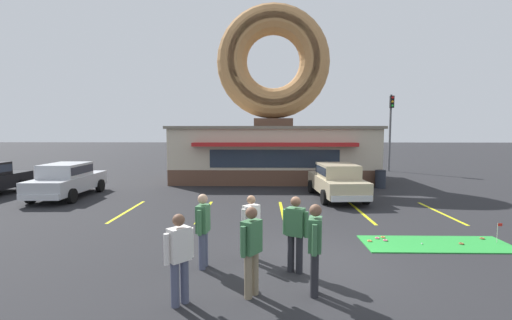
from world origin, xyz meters
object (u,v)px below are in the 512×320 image
car_silver (67,179)px  pedestrian_blue_sweater_man (251,225)px  putting_flag_pin (499,228)px  pedestrian_beanie_man (251,247)px  pedestrian_hooded_kid (315,245)px  traffic_light_pole (391,122)px  pedestrian_leather_jacket_man (179,255)px  pedestrian_clipboard_woman (295,231)px  pedestrian_crossing_woman (203,227)px  trash_bin (380,179)px  golf_ball (422,244)px  car_champagne (337,179)px

car_silver → pedestrian_blue_sweater_man: car_silver is taller
putting_flag_pin → pedestrian_beanie_man: pedestrian_beanie_man is taller
putting_flag_pin → pedestrian_hooded_kid: bearing=-151.0°
pedestrian_hooded_kid → traffic_light_pole: traffic_light_pole is taller
pedestrian_leather_jacket_man → pedestrian_beanie_man: pedestrian_beanie_man is taller
pedestrian_hooded_kid → traffic_light_pole: 21.86m
pedestrian_clipboard_woman → pedestrian_crossing_woman: 2.08m
pedestrian_hooded_kid → traffic_light_pole: size_ratio=0.30×
pedestrian_blue_sweater_man → pedestrian_crossing_woman: 1.17m
trash_bin → golf_ball: bearing=-102.3°
car_silver → pedestrian_blue_sweater_man: 11.63m
golf_ball → car_silver: size_ratio=0.01×
putting_flag_pin → car_silver: size_ratio=0.12×
pedestrian_hooded_kid → trash_bin: (5.39, 12.19, -0.48)m
pedestrian_crossing_woman → pedestrian_beanie_man: bearing=-49.4°
pedestrian_leather_jacket_man → pedestrian_beanie_man: (1.27, 0.34, 0.04)m
car_champagne → pedestrian_clipboard_woman: size_ratio=2.75×
pedestrian_leather_jacket_man → trash_bin: size_ratio=1.70×
putting_flag_pin → pedestrian_blue_sweater_man: bearing=-168.7°
golf_ball → traffic_light_pole: size_ratio=0.01×
pedestrian_clipboard_woman → trash_bin: bearing=63.1°
car_champagne → pedestrian_beanie_man: 10.06m
putting_flag_pin → car_silver: 16.82m
putting_flag_pin → pedestrian_leather_jacket_man: size_ratio=0.33×
pedestrian_clipboard_woman → traffic_light_pole: 21.05m
golf_ball → pedestrian_crossing_woman: pedestrian_crossing_woman is taller
pedestrian_beanie_man → pedestrian_crossing_woman: pedestrian_beanie_man is taller
putting_flag_pin → pedestrian_beanie_man: 7.45m
car_silver → pedestrian_crossing_woman: pedestrian_crossing_woman is taller
pedestrian_clipboard_woman → golf_ball: bearing=26.9°
pedestrian_clipboard_woman → trash_bin: (5.66, 11.17, -0.44)m
pedestrian_hooded_kid → pedestrian_blue_sweater_man: bearing=126.5°
traffic_light_pole → putting_flag_pin: bearing=-100.6°
pedestrian_hooded_kid → trash_bin: bearing=66.1°
pedestrian_clipboard_woman → traffic_light_pole: bearing=64.6°
pedestrian_crossing_woman → traffic_light_pole: bearing=59.4°
golf_ball → car_silver: car_silver is taller
pedestrian_beanie_man → car_silver: bearing=133.5°
car_champagne → pedestrian_blue_sweater_man: bearing=-115.8°
putting_flag_pin → pedestrian_beanie_man: size_ratio=0.32×
pedestrian_blue_sweater_man → pedestrian_beanie_man: size_ratio=0.92×
pedestrian_clipboard_woman → pedestrian_beanie_man: pedestrian_beanie_man is taller
pedestrian_clipboard_woman → pedestrian_crossing_woman: pedestrian_crossing_woman is taller
pedestrian_hooded_kid → pedestrian_leather_jacket_man: 2.51m
pedestrian_beanie_man → trash_bin: (6.59, 12.28, -0.46)m
trash_bin → pedestrian_crossing_woman: bearing=-125.2°
car_champagne → pedestrian_beanie_man: (-3.60, -9.40, 0.08)m
trash_bin → pedestrian_blue_sweater_man: bearing=-122.4°
pedestrian_blue_sweater_man → pedestrian_hooded_kid: bearing=-53.5°
pedestrian_leather_jacket_man → pedestrian_crossing_woman: size_ratio=0.98×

